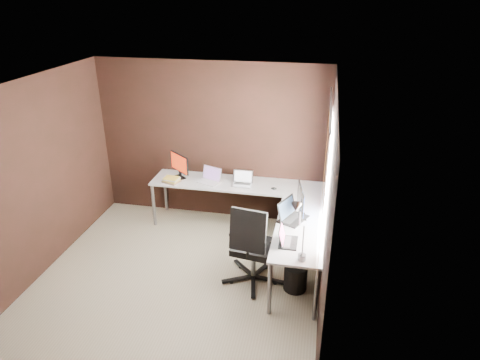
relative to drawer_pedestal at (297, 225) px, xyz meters
name	(u,v)px	position (x,y,z in m)	size (l,w,h in m)	color
room	(202,190)	(-1.09, -1.08, 0.98)	(3.60, 3.60, 2.50)	#B0A889
desk	(256,202)	(-0.59, -0.11, 0.38)	(2.65, 2.25, 0.73)	silver
drawer_pedestal	(297,225)	(0.00, 0.00, 0.00)	(0.42, 0.50, 0.60)	silver
monitor_left	(180,164)	(-1.88, 0.38, 0.65)	(0.36, 0.30, 0.39)	black
monitor_right	(301,201)	(0.05, -0.52, 0.67)	(0.16, 0.51, 0.42)	black
laptop_white	(210,179)	(-1.38, 0.32, 0.48)	(0.39, 0.33, 0.22)	silver
laptop_silver	(242,181)	(-0.87, 0.32, 0.48)	(0.30, 0.22, 0.20)	silver
laptop_black_big	(291,215)	(-0.06, -0.59, 0.49)	(0.41, 0.47, 0.26)	black
laptop_black_small	(286,239)	(-0.06, -1.17, 0.48)	(0.22, 0.30, 0.20)	black
book_stack	(171,180)	(-1.96, 0.19, 0.47)	(0.28, 0.25, 0.08)	#957250
mouse_left	(175,181)	(-1.90, 0.19, 0.45)	(0.09, 0.06, 0.04)	black
mouse_corner	(274,188)	(-0.38, 0.23, 0.45)	(0.09, 0.06, 0.04)	black
desk_lamp	(298,223)	(0.08, -1.41, 0.84)	(0.20, 0.24, 0.66)	slate
office_chair	(252,260)	(-0.48, -1.01, 0.03)	(0.63, 0.64, 1.12)	black
wastebasket	(295,278)	(0.07, -1.05, -0.13)	(0.29, 0.29, 0.33)	black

